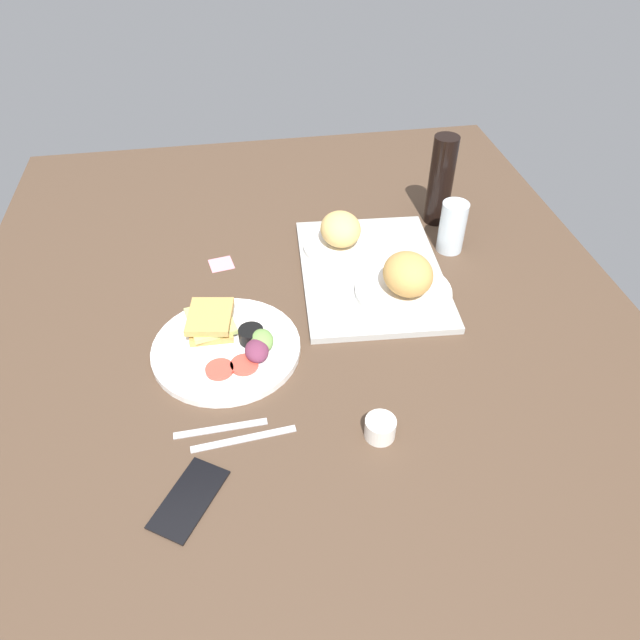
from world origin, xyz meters
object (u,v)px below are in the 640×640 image
at_px(espresso_cup, 380,428).
at_px(fork, 221,428).
at_px(drinking_glass, 452,227).
at_px(cell_phone, 189,498).
at_px(bread_plate_near, 342,235).
at_px(knife, 244,438).
at_px(soda_bottle, 441,181).
at_px(bread_plate_far, 406,280).
at_px(plate_with_salad, 228,343).
at_px(serving_tray, 371,273).
at_px(sticky_note, 221,264).

height_order(espresso_cup, fork, espresso_cup).
distance_m(drinking_glass, cell_phone, 0.90).
bearing_deg(drinking_glass, bread_plate_near, -96.05).
xyz_separation_m(drinking_glass, knife, (0.51, -0.55, -0.06)).
bearing_deg(bread_plate_near, soda_bottle, 111.03).
xyz_separation_m(bread_plate_far, espresso_cup, (0.36, -0.15, -0.04)).
bearing_deg(plate_with_salad, serving_tray, 119.40).
height_order(bread_plate_near, sticky_note, bread_plate_near).
bearing_deg(cell_phone, fork, -169.34).
height_order(fork, cell_phone, cell_phone).
relative_size(bread_plate_near, cell_phone, 1.38).
xyz_separation_m(knife, sticky_note, (-0.54, -0.02, -0.00)).
distance_m(fork, cell_phone, 0.15).
height_order(soda_bottle, fork, soda_bottle).
bearing_deg(fork, knife, -39.10).
bearing_deg(knife, bread_plate_far, 35.32).
height_order(serving_tray, bread_plate_far, bread_plate_far).
bearing_deg(knife, drinking_glass, 37.26).
bearing_deg(sticky_note, soda_bottle, 100.52).
height_order(drinking_glass, espresso_cup, drinking_glass).
bearing_deg(bread_plate_far, serving_tray, -152.15).
bearing_deg(sticky_note, drinking_glass, 87.10).
relative_size(serving_tray, soda_bottle, 1.89).
relative_size(serving_tray, fork, 2.65).
bearing_deg(fork, plate_with_salad, 81.13).
relative_size(bread_plate_near, drinking_glass, 1.51).
xyz_separation_m(soda_bottle, fork, (0.62, -0.60, -0.12)).
bearing_deg(bread_plate_near, espresso_cup, -3.95).
bearing_deg(cell_phone, espresso_cup, 135.86).
bearing_deg(serving_tray, knife, -37.65).
distance_m(espresso_cup, knife, 0.24).
bearing_deg(plate_with_salad, bread_plate_near, 135.39).
distance_m(drinking_glass, soda_bottle, 0.15).
bearing_deg(soda_bottle, drinking_glass, -3.28).
bearing_deg(serving_tray, soda_bottle, 132.94).
height_order(soda_bottle, espresso_cup, soda_bottle).
relative_size(espresso_cup, cell_phone, 0.39).
bearing_deg(bread_plate_far, plate_with_salad, -76.59).
relative_size(drinking_glass, soda_bottle, 0.55).
relative_size(serving_tray, knife, 2.37).
bearing_deg(soda_bottle, bread_plate_far, -29.07).
xyz_separation_m(bread_plate_near, sticky_note, (-0.00, -0.30, -0.05)).
distance_m(serving_tray, espresso_cup, 0.47).
distance_m(plate_with_salad, cell_phone, 0.35).
bearing_deg(sticky_note, knife, 2.06).
height_order(bread_plate_far, soda_bottle, soda_bottle).
bearing_deg(soda_bottle, plate_with_salad, -54.71).
relative_size(bread_plate_far, plate_with_salad, 0.71).
distance_m(bread_plate_far, espresso_cup, 0.39).
height_order(espresso_cup, sticky_note, espresso_cup).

